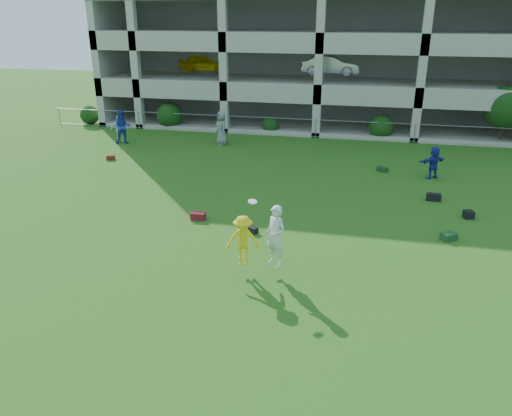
% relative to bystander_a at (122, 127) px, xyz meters
% --- Properties ---
extents(ground, '(100.00, 100.00, 0.00)m').
position_rel_bystander_a_xyz_m(ground, '(11.19, -15.06, -1.01)').
color(ground, '#235114').
rests_on(ground, ground).
extents(bystander_a, '(1.21, 1.10, 2.03)m').
position_rel_bystander_a_xyz_m(bystander_a, '(0.00, 0.00, 0.00)').
color(bystander_a, '#213998').
rests_on(bystander_a, ground).
extents(bystander_b, '(1.03, 0.86, 1.64)m').
position_rel_bystander_a_xyz_m(bystander_b, '(-0.37, 0.23, -0.19)').
color(bystander_b, white).
rests_on(bystander_b, ground).
extents(bystander_c, '(1.10, 1.15, 1.98)m').
position_rel_bystander_a_xyz_m(bystander_c, '(5.86, 1.12, -0.02)').
color(bystander_c, slate).
rests_on(bystander_c, ground).
extents(bystander_d, '(1.44, 1.22, 1.56)m').
position_rel_bystander_a_xyz_m(bystander_d, '(17.55, -2.97, -0.23)').
color(bystander_d, navy).
rests_on(bystander_d, ground).
extents(bag_red_a, '(0.56, 0.32, 0.28)m').
position_rel_bystander_a_xyz_m(bag_red_a, '(8.22, -10.28, -0.87)').
color(bag_red_a, '#5F1016').
rests_on(bag_red_a, ground).
extents(bag_black_b, '(0.47, 0.41, 0.22)m').
position_rel_bystander_a_xyz_m(bag_black_b, '(10.53, -11.02, -0.90)').
color(bag_black_b, black).
rests_on(bag_black_b, ground).
extents(bag_green_c, '(0.61, 0.57, 0.26)m').
position_rel_bystander_a_xyz_m(bag_green_c, '(17.42, -10.10, -0.88)').
color(bag_green_c, '#14371E').
rests_on(bag_green_c, ground).
extents(crate_d, '(0.44, 0.44, 0.30)m').
position_rel_bystander_a_xyz_m(crate_d, '(18.43, -7.85, -0.86)').
color(crate_d, black).
rests_on(crate_d, ground).
extents(bag_black_e, '(0.62, 0.34, 0.30)m').
position_rel_bystander_a_xyz_m(bag_black_e, '(17.31, -6.13, -0.86)').
color(bag_black_e, black).
rests_on(bag_black_e, ground).
extents(bag_red_f, '(0.52, 0.43, 0.24)m').
position_rel_bystander_a_xyz_m(bag_red_f, '(0.91, -3.40, -0.89)').
color(bag_red_f, '#57170E').
rests_on(bag_red_f, ground).
extents(bag_green_g, '(0.58, 0.52, 0.25)m').
position_rel_bystander_a_xyz_m(bag_green_g, '(15.24, -2.44, -0.89)').
color(bag_green_g, '#143513').
rests_on(bag_green_g, ground).
extents(frisbee_contest, '(1.96, 0.91, 2.05)m').
position_rel_bystander_a_xyz_m(frisbee_contest, '(11.31, -13.97, 0.18)').
color(frisbee_contest, yellow).
rests_on(frisbee_contest, ground).
extents(parking_garage, '(30.00, 14.00, 12.00)m').
position_rel_bystander_a_xyz_m(parking_garage, '(11.17, 12.64, 5.00)').
color(parking_garage, '#9E998C').
rests_on(parking_garage, ground).
extents(fence, '(36.06, 0.06, 1.20)m').
position_rel_bystander_a_xyz_m(fence, '(11.19, 3.94, -0.40)').
color(fence, gray).
rests_on(fence, ground).
extents(shrub_row, '(34.38, 2.52, 3.50)m').
position_rel_bystander_a_xyz_m(shrub_row, '(15.78, 4.65, 0.50)').
color(shrub_row, '#163D11').
rests_on(shrub_row, ground).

